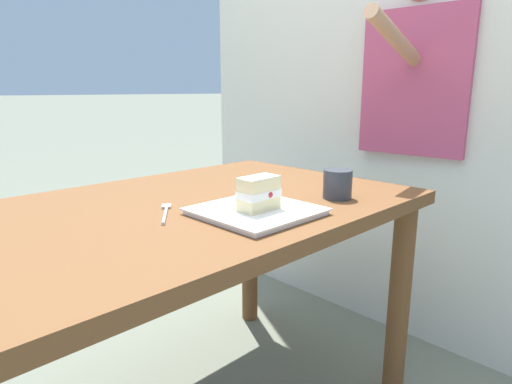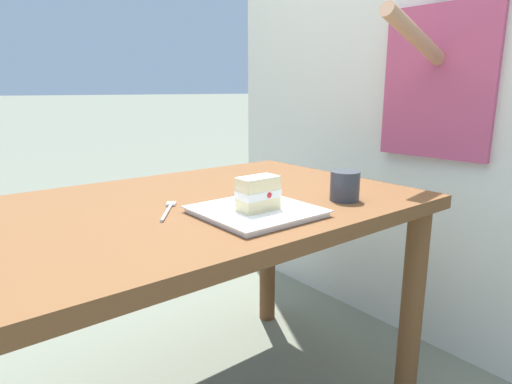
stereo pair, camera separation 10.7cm
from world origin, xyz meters
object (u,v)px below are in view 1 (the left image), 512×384
object	(u,v)px
cake_slice	(259,193)
coffee_cup	(338,184)
patio_table	(165,244)
dessert_plate	(256,211)
dessert_fork	(166,212)
diner_person	(420,90)

from	to	relation	value
cake_slice	coffee_cup	bearing A→B (deg)	174.28
patio_table	dessert_plate	xyz separation A→B (m)	(-0.14, 0.21, 0.11)
dessert_fork	coffee_cup	world-z (taller)	coffee_cup
dessert_plate	coffee_cup	bearing A→B (deg)	171.07
patio_table	coffee_cup	world-z (taller)	coffee_cup
diner_person	patio_table	bearing A→B (deg)	-8.50
cake_slice	diner_person	distance (m)	0.99
patio_table	diner_person	world-z (taller)	diner_person
dessert_fork	diner_person	size ratio (longest dim) A/B	0.10
coffee_cup	dessert_fork	bearing A→B (deg)	-25.35
patio_table	coffee_cup	size ratio (longest dim) A/B	17.27
patio_table	diner_person	bearing A→B (deg)	171.50
coffee_cup	diner_person	distance (m)	0.73
dessert_plate	dessert_fork	size ratio (longest dim) A/B	1.86
dessert_plate	coffee_cup	size ratio (longest dim) A/B	3.27
patio_table	diner_person	size ratio (longest dim) A/B	0.94
dessert_fork	coffee_cup	xyz separation A→B (m)	(-0.44, 0.21, 0.04)
cake_slice	dessert_fork	bearing A→B (deg)	-49.89
patio_table	cake_slice	world-z (taller)	cake_slice
dessert_plate	dessert_fork	bearing A→B (deg)	-46.21
dessert_fork	dessert_plate	bearing A→B (deg)	133.79
cake_slice	diner_person	size ratio (longest dim) A/B	0.07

